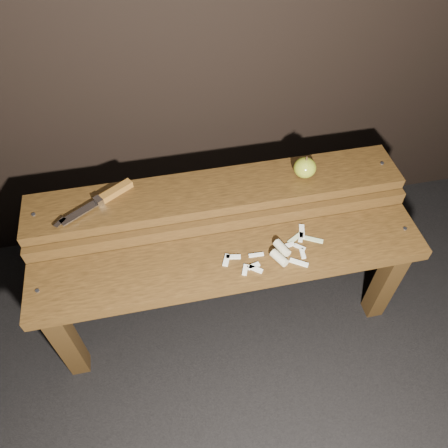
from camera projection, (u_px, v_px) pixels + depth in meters
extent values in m
plane|color=black|center=(227.00, 312.00, 1.65)|extent=(60.00, 60.00, 0.00)
cube|color=#301E0C|center=(67.00, 341.00, 1.38)|extent=(0.06, 0.06, 0.38)
cube|color=#301E0C|center=(385.00, 282.00, 1.52)|extent=(0.06, 0.06, 0.38)
cube|color=#3F270F|center=(231.00, 262.00, 1.32)|extent=(1.20, 0.20, 0.04)
cylinder|color=slate|center=(37.00, 291.00, 1.23)|extent=(0.01, 0.01, 0.00)
cylinder|color=slate|center=(405.00, 229.00, 1.37)|extent=(0.01, 0.01, 0.00)
cube|color=#301E0C|center=(66.00, 258.00, 1.53)|extent=(0.06, 0.06, 0.46)
cube|color=#301E0C|center=(354.00, 212.00, 1.67)|extent=(0.06, 0.06, 0.46)
cube|color=#3F270F|center=(224.00, 225.00, 1.36)|extent=(1.20, 0.02, 0.05)
cube|color=#3F270F|center=(217.00, 192.00, 1.39)|extent=(1.20, 0.18, 0.04)
cylinder|color=slate|center=(33.00, 214.00, 1.30)|extent=(0.01, 0.01, 0.00)
cylinder|color=slate|center=(382.00, 163.00, 1.45)|extent=(0.01, 0.01, 0.00)
ellipsoid|color=olive|center=(305.00, 168.00, 1.39)|extent=(0.07, 0.07, 0.06)
cylinder|color=#382314|center=(307.00, 159.00, 1.36)|extent=(0.01, 0.01, 0.01)
cube|color=brown|center=(116.00, 191.00, 1.35)|extent=(0.11, 0.08, 0.02)
cube|color=silver|center=(99.00, 201.00, 1.33)|extent=(0.03, 0.04, 0.02)
cube|color=silver|center=(79.00, 213.00, 1.29)|extent=(0.12, 0.09, 0.00)
cube|color=silver|center=(60.00, 223.00, 1.27)|extent=(0.04, 0.04, 0.00)
cube|color=beige|center=(299.00, 263.00, 1.29)|extent=(0.05, 0.04, 0.01)
cube|color=beige|center=(289.00, 245.00, 1.33)|extent=(0.04, 0.02, 0.01)
cube|color=beige|center=(233.00, 257.00, 1.30)|extent=(0.05, 0.02, 0.01)
cube|color=beige|center=(256.00, 269.00, 1.27)|extent=(0.04, 0.04, 0.01)
cube|color=beige|center=(253.00, 266.00, 1.28)|extent=(0.04, 0.02, 0.01)
cube|color=beige|center=(256.00, 255.00, 1.30)|extent=(0.05, 0.01, 0.01)
cube|color=beige|center=(302.00, 253.00, 1.31)|extent=(0.02, 0.04, 0.01)
cube|color=beige|center=(302.00, 231.00, 1.36)|extent=(0.03, 0.06, 0.01)
cube|color=beige|center=(226.00, 260.00, 1.29)|extent=(0.03, 0.04, 0.01)
cube|color=beige|center=(300.00, 247.00, 1.32)|extent=(0.03, 0.03, 0.01)
cube|color=beige|center=(245.00, 270.00, 1.27)|extent=(0.03, 0.04, 0.01)
cube|color=beige|center=(301.00, 237.00, 1.35)|extent=(0.03, 0.04, 0.01)
cylinder|color=#C9BB8C|center=(279.00, 258.00, 1.29)|extent=(0.05, 0.06, 0.03)
cylinder|color=#C9BB8C|center=(282.00, 248.00, 1.31)|extent=(0.04, 0.06, 0.03)
cube|color=#BCC988|center=(296.00, 237.00, 1.35)|extent=(0.06, 0.04, 0.00)
cube|color=#BCC988|center=(312.00, 239.00, 1.34)|extent=(0.06, 0.04, 0.00)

